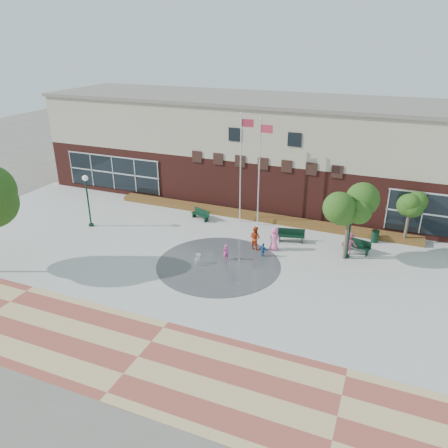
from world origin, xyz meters
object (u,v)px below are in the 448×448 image
at_px(bench_left, 200,216).
at_px(trash_can, 375,236).
at_px(flagpole_right, 260,168).
at_px(child_splash, 226,252).
at_px(flagpole_left, 241,164).

xyz_separation_m(bench_left, trash_can, (13.96, 1.00, 0.18)).
height_order(flagpole_right, bench_left, flagpole_right).
distance_m(flagpole_right, child_splash, 7.87).
bearing_deg(child_splash, bench_left, -96.23).
xyz_separation_m(flagpole_right, trash_can, (9.12, 0.23, -4.38)).
bearing_deg(trash_can, bench_left, -175.89).
bearing_deg(flagpole_left, bench_left, -173.18).
relative_size(flagpole_left, flagpole_right, 1.03).
xyz_separation_m(flagpole_right, child_splash, (-0.17, -6.61, -4.27)).
bearing_deg(flagpole_right, trash_can, 5.71).
bearing_deg(flagpole_left, child_splash, -84.96).
relative_size(bench_left, trash_can, 1.97).
xyz_separation_m(flagpole_right, bench_left, (-4.84, -0.77, -4.56)).
distance_m(flagpole_right, trash_can, 10.12).
distance_m(bench_left, child_splash, 7.48).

